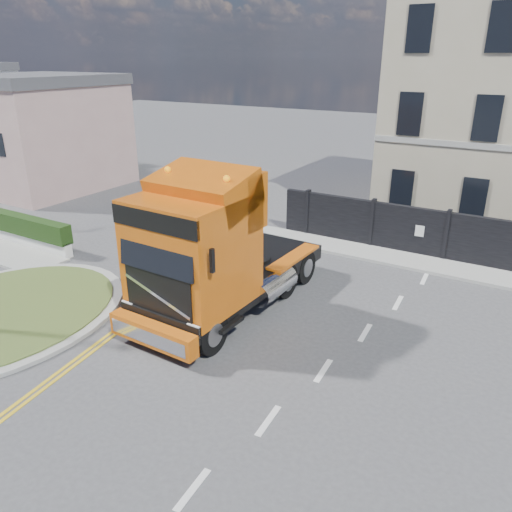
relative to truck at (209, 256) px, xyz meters
The scene contains 5 objects.
ground 2.46m from the truck, 21.33° to the right, with size 120.00×120.00×0.00m, color #424244.
hedge_wall 11.85m from the truck, behind, with size 8.00×0.55×1.35m.
seaside_bldg_pink 20.60m from the truck, 155.58° to the left, with size 8.00×8.00×6.00m, color #BB9992.
pavement_far 10.71m from the truck, 46.32° to the left, with size 20.00×1.60×0.12m, color #969791.
truck is the anchor object (origin of this frame).
Camera 1 is at (7.04, -10.67, 7.63)m, focal length 35.00 mm.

